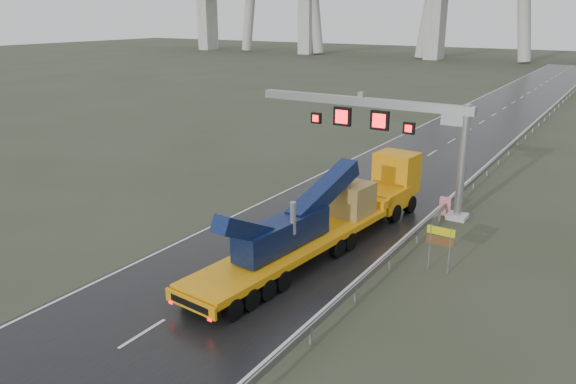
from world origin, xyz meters
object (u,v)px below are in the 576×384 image
Objects in this scene: sign_gantry at (390,123)px; exit_sign_pair at (440,240)px; striped_barrier at (445,206)px; heavy_haul_truck at (339,211)px.

exit_sign_pair is (6.14, -7.99, -3.94)m from sign_gantry.
striped_barrier is at bearing 105.86° from exit_sign_pair.
striped_barrier is at bearing 67.60° from heavy_haul_truck.
sign_gantry is at bearing 95.65° from heavy_haul_truck.
sign_gantry is at bearing 173.21° from striped_barrier.
sign_gantry is 0.76× the size of heavy_haul_truck.
striped_barrier is (3.87, 7.33, -1.18)m from heavy_haul_truck.
striped_barrier is at bearing 4.55° from sign_gantry.
heavy_haul_truck reaches higher than exit_sign_pair.
exit_sign_pair reaches higher than striped_barrier.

